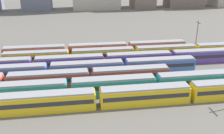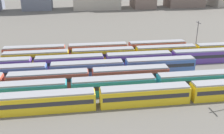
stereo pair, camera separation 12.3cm
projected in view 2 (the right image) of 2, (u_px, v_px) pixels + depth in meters
ground_plane at (21, 80)px, 62.26m from camera, size 600.00×600.00×0.00m
train_track_0 at (98, 98)px, 49.50m from camera, size 74.70×3.06×3.75m
train_track_1 at (197, 80)px, 57.28m from camera, size 93.60×3.06×3.75m
train_track_2 at (49, 79)px, 57.74m from camera, size 55.80×3.06×3.75m
train_track_3 at (87, 69)px, 63.70m from camera, size 55.80×3.06×3.75m
train_track_4 at (105, 61)px, 69.15m from camera, size 74.70×3.06×3.75m
train_track_5 at (135, 53)px, 75.19m from camera, size 74.70×3.06×3.75m
train_track_6 at (98, 49)px, 78.60m from camera, size 55.80×3.06×3.75m
catenary_pole_1 at (197, 33)px, 84.77m from camera, size 0.24×3.20×9.16m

